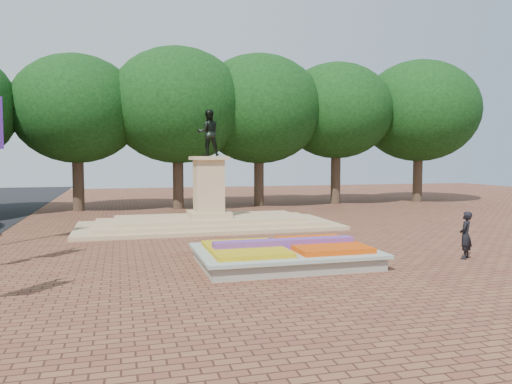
% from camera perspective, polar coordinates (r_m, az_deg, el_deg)
% --- Properties ---
extents(ground, '(90.00, 90.00, 0.00)m').
position_cam_1_polar(ground, '(19.78, -1.36, -7.22)').
color(ground, brown).
rests_on(ground, ground).
extents(flower_bed, '(6.30, 4.30, 0.91)m').
position_cam_1_polar(flower_bed, '(18.11, 3.36, -7.06)').
color(flower_bed, gray).
rests_on(flower_bed, ground).
extents(monument, '(14.00, 6.00, 6.40)m').
position_cam_1_polar(monument, '(27.40, -5.41, -2.23)').
color(monument, tan).
rests_on(monument, ground).
extents(tree_row_back, '(44.80, 8.80, 10.43)m').
position_cam_1_polar(tree_row_back, '(37.60, -4.59, 8.29)').
color(tree_row_back, '#36291D').
rests_on(tree_row_back, ground).
extents(pedestrian, '(0.78, 0.76, 1.80)m').
position_cam_1_polar(pedestrian, '(20.51, 22.83, -4.58)').
color(pedestrian, black).
rests_on(pedestrian, ground).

